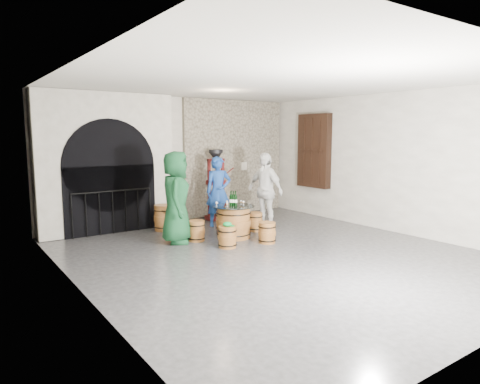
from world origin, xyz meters
TOP-DOWN VIEW (x-y plane):
  - ground at (0.00, 0.00)m, footprint 8.00×8.00m
  - wall_back at (0.00, 4.00)m, footprint 8.00×0.00m
  - wall_left at (-3.50, 0.00)m, footprint 0.00×8.00m
  - wall_right at (3.50, 0.00)m, footprint 0.00×8.00m
  - ceiling at (0.00, 0.00)m, footprint 8.00×8.00m
  - stone_facing_panel at (1.80, 3.94)m, footprint 3.20×0.12m
  - arched_opening at (-1.90, 3.74)m, footprint 3.10×0.60m
  - shuttered_window at (3.38, 2.40)m, footprint 0.23×1.10m
  - barrel_table at (0.12, 1.53)m, footprint 0.92×0.92m
  - barrel_stool_left at (-0.68, 1.76)m, footprint 0.38×0.38m
  - barrel_stool_far at (0.38, 2.33)m, footprint 0.38×0.38m
  - barrel_stool_right at (0.91, 1.80)m, footprint 0.38×0.38m
  - barrel_stool_near_right at (0.44, 0.76)m, footprint 0.38×0.38m
  - barrel_stool_near_left at (-0.45, 0.92)m, footprint 0.38×0.38m
  - green_cap at (-0.44, 0.92)m, footprint 0.23×0.18m
  - person_green at (-1.08, 1.88)m, footprint 0.99×1.11m
  - person_blue at (0.52, 2.77)m, footprint 0.73×0.60m
  - person_white at (1.30, 1.93)m, footprint 0.59×1.12m
  - wine_bottle_left at (0.14, 1.56)m, footprint 0.08×0.08m
  - wine_bottle_center at (0.17, 1.52)m, footprint 0.08×0.08m
  - wine_bottle_right at (0.10, 1.60)m, footprint 0.08×0.08m
  - tasting_glass_a at (-0.06, 1.51)m, footprint 0.05×0.05m
  - tasting_glass_b at (0.36, 1.58)m, footprint 0.05×0.05m
  - tasting_glass_c at (0.07, 1.70)m, footprint 0.05×0.05m
  - tasting_glass_d at (0.29, 1.77)m, footprint 0.05×0.05m
  - tasting_glass_e at (0.34, 1.47)m, footprint 0.05×0.05m
  - tasting_glass_f at (-0.21, 1.70)m, footprint 0.05×0.05m
  - side_barrel at (-0.81, 3.09)m, footprint 0.46×0.46m
  - corking_press at (0.89, 3.47)m, footprint 0.77×0.47m
  - control_box at (2.05, 3.86)m, footprint 0.18×0.10m

SIDE VIEW (x-z plane):
  - ground at x=0.00m, z-range 0.00..0.00m
  - barrel_stool_left at x=-0.68m, z-range 0.00..0.43m
  - barrel_stool_far at x=0.38m, z-range 0.00..0.43m
  - barrel_stool_right at x=0.91m, z-range 0.00..0.43m
  - barrel_stool_near_right at x=0.44m, z-range 0.00..0.43m
  - barrel_stool_near_left at x=-0.45m, z-range 0.00..0.43m
  - side_barrel at x=-0.81m, z-range 0.00..0.61m
  - barrel_table at x=0.12m, z-range 0.00..0.71m
  - green_cap at x=-0.44m, z-range 0.43..0.52m
  - tasting_glass_a at x=-0.06m, z-range 0.71..0.81m
  - tasting_glass_b at x=0.36m, z-range 0.71..0.81m
  - tasting_glass_c at x=0.07m, z-range 0.71..0.81m
  - tasting_glass_d at x=0.29m, z-range 0.71..0.81m
  - tasting_glass_e at x=0.34m, z-range 0.71..0.81m
  - tasting_glass_f at x=-0.21m, z-range 0.71..0.81m
  - wine_bottle_left at x=0.14m, z-range 0.68..1.00m
  - wine_bottle_center at x=0.17m, z-range 0.68..1.00m
  - wine_bottle_right at x=0.10m, z-range 0.68..1.00m
  - person_blue at x=0.52m, z-range 0.00..1.71m
  - person_white at x=1.30m, z-range 0.00..1.82m
  - person_green at x=-1.08m, z-range 0.00..1.91m
  - corking_press at x=0.89m, z-range 0.15..2.01m
  - control_box at x=2.05m, z-range 1.24..1.46m
  - arched_opening at x=-1.90m, z-range -0.01..3.18m
  - wall_back at x=0.00m, z-range -2.40..5.60m
  - wall_left at x=-3.50m, z-range -2.40..5.60m
  - wall_right at x=3.50m, z-range -2.40..5.60m
  - stone_facing_panel at x=1.80m, z-range 0.01..3.19m
  - shuttered_window at x=3.38m, z-range 0.80..2.80m
  - ceiling at x=0.00m, z-range 3.20..3.20m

